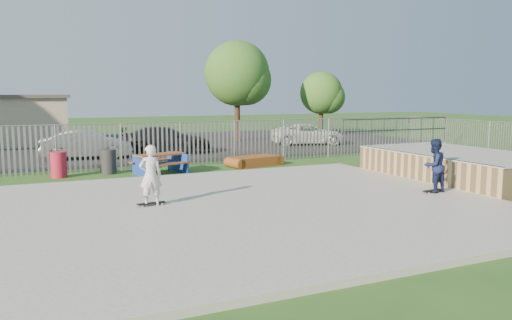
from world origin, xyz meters
name	(u,v)px	position (x,y,z in m)	size (l,w,h in m)	color
ground	(234,210)	(0.00, 0.00, 0.00)	(120.00, 120.00, 0.00)	#26551D
concrete_slab	(234,208)	(0.00, 0.00, 0.07)	(15.00, 12.00, 0.15)	gray
quarter_pipe	(459,166)	(9.50, 1.04, 0.56)	(5.50, 7.05, 2.19)	tan
fence	(213,155)	(1.00, 4.59, 1.00)	(26.04, 16.02, 2.00)	gray
picnic_table	(160,164)	(-0.36, 7.19, 0.43)	(2.37, 2.13, 0.84)	brown
funbox	(255,161)	(4.09, 7.77, 0.22)	(2.37, 1.54, 0.44)	brown
trash_bin_red	(59,165)	(-4.17, 8.01, 0.50)	(0.60, 0.60, 1.01)	#A91A30
trash_bin_grey	(109,162)	(-2.26, 8.17, 0.50)	(0.60, 0.60, 0.99)	#252528
parking_lot	(122,146)	(0.00, 19.00, 0.01)	(40.00, 18.00, 0.02)	black
car_silver	(87,144)	(-2.57, 13.42, 0.74)	(1.52, 4.36, 1.43)	#A6A6AB
car_dark	(166,140)	(1.65, 14.26, 0.74)	(2.01, 4.95, 1.44)	black
car_white	(309,134)	(11.18, 15.11, 0.69)	(2.22, 4.81, 1.34)	white
tree_mid	(237,74)	(7.98, 19.41, 4.63)	(4.46, 4.46, 6.88)	#412C1A
tree_right	(321,93)	(15.01, 19.88, 3.31)	(3.20, 3.20, 4.93)	#3E2E19
skateboard_a	(433,191)	(6.41, -0.85, 0.19)	(0.82, 0.32, 0.08)	black
skateboard_b	(151,204)	(-2.12, 0.92, 0.19)	(0.82, 0.29, 0.08)	black
skater_navy	(434,166)	(6.41, -0.85, 1.00)	(0.83, 0.64, 1.70)	#131B3D
skater_white	(151,175)	(-2.12, 0.92, 1.00)	(0.62, 0.41, 1.70)	silver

